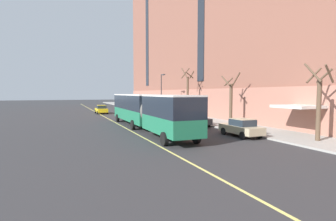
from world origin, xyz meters
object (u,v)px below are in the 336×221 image
object	(u,v)px
parked_car_green_3	(137,108)
street_tree_near_corner	(319,102)
parked_car_black_1	(196,119)
city_bus	(146,109)
street_lamp	(162,90)
street_tree_far_uptown	(188,92)
parked_car_black_0	(170,114)
parked_car_champagne_4	(241,128)
fire_hydrant	(163,112)
street_tree_mid_block	(231,100)
parked_car_green_6	(155,111)
taxi_cab	(101,109)

from	to	relation	value
parked_car_green_3	street_tree_near_corner	xyz separation A→B (m)	(3.76, -37.28, 2.31)
parked_car_black_1	street_tree_near_corner	size ratio (longest dim) A/B	0.77
city_bus	street_tree_near_corner	size ratio (longest dim) A/B	3.46
street_lamp	parked_car_green_3	bearing A→B (deg)	101.21
parked_car_green_3	street_tree_far_uptown	distance (m)	15.96
parked_car_black_0	parked_car_champagne_4	distance (m)	15.30
parked_car_green_3	fire_hydrant	world-z (taller)	parked_car_green_3
city_bus	parked_car_green_3	world-z (taller)	city_bus
parked_car_champagne_4	street_tree_far_uptown	xyz separation A→B (m)	(3.59, 17.55, 3.09)
parked_car_black_1	street_tree_mid_block	xyz separation A→B (m)	(3.72, -1.46, 2.21)
parked_car_green_3	street_tree_far_uptown	xyz separation A→B (m)	(3.76, -15.20, 3.09)
street_tree_mid_block	street_tree_far_uptown	world-z (taller)	street_tree_far_uptown
parked_car_black_1	street_tree_far_uptown	distance (m)	10.72
fire_hydrant	parked_car_champagne_4	bearing A→B (deg)	-93.91
parked_car_black_0	parked_car_champagne_4	bearing A→B (deg)	-88.98
parked_car_green_3	street_lamp	distance (m)	10.03
city_bus	parked_car_black_1	size ratio (longest dim) A/B	4.46
parked_car_champagne_4	city_bus	bearing A→B (deg)	130.87
parked_car_black_1	street_tree_far_uptown	xyz separation A→B (m)	(3.72, 9.57, 3.09)
parked_car_black_0	parked_car_black_1	distance (m)	7.31
street_tree_near_corner	street_lamp	size ratio (longest dim) A/B	0.86
parked_car_champagne_4	street_tree_mid_block	world-z (taller)	street_tree_mid_block
parked_car_champagne_4	street_tree_near_corner	bearing A→B (deg)	-51.68
street_lamp	parked_car_black_0	bearing A→B (deg)	-103.13
street_tree_mid_block	street_lamp	size ratio (longest dim) A/B	0.87
parked_car_green_3	fire_hydrant	size ratio (longest dim) A/B	6.38
parked_car_green_6	fire_hydrant	bearing A→B (deg)	30.82
street_tree_near_corner	fire_hydrant	size ratio (longest dim) A/B	8.20
street_tree_near_corner	parked_car_green_3	bearing A→B (deg)	95.75
street_tree_near_corner	parked_car_black_1	bearing A→B (deg)	106.52
street_lamp	fire_hydrant	size ratio (longest dim) A/B	9.50
street_tree_near_corner	city_bus	bearing A→B (deg)	129.92
parked_car_champagne_4	taxi_cab	xyz separation A→B (m)	(-7.59, 30.40, 0.00)
parked_car_champagne_4	parked_car_green_6	size ratio (longest dim) A/B	0.96
parked_car_black_0	street_tree_mid_block	bearing A→B (deg)	-66.22
parked_car_champagne_4	street_lamp	distance (m)	23.87
city_bus	street_tree_far_uptown	distance (m)	14.36
parked_car_black_1	parked_car_green_6	distance (m)	13.63
parked_car_green_6	street_tree_far_uptown	world-z (taller)	street_tree_far_uptown
city_bus	street_tree_near_corner	world-z (taller)	street_tree_near_corner
parked_car_green_3	fire_hydrant	distance (m)	10.21
street_tree_far_uptown	parked_car_green_3	bearing A→B (deg)	103.91
street_tree_far_uptown	fire_hydrant	bearing A→B (deg)	111.65
taxi_cab	parked_car_green_3	bearing A→B (deg)	17.55
taxi_cab	street_tree_far_uptown	size ratio (longest dim) A/B	0.57
parked_car_green_3	parked_car_green_6	xyz separation A→B (m)	(-0.08, -11.13, -0.00)
city_bus	parked_car_black_0	xyz separation A→B (m)	(6.08, 7.95, -1.32)
parked_car_green_3	parked_car_champagne_4	world-z (taller)	same
parked_car_green_3	street_tree_near_corner	world-z (taller)	street_tree_near_corner
street_tree_far_uptown	parked_car_champagne_4	bearing A→B (deg)	-101.56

